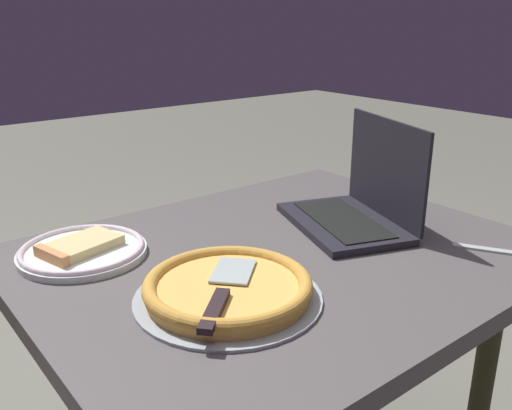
% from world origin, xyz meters
% --- Properties ---
extents(dining_table, '(1.05, 0.85, 0.75)m').
position_xyz_m(dining_table, '(0.00, 0.00, 0.68)').
color(dining_table, '#4E4A4A').
rests_on(dining_table, ground_plane).
extents(laptop, '(0.31, 0.38, 0.25)m').
position_xyz_m(laptop, '(-0.24, -0.01, 0.81)').
color(laptop, black).
rests_on(laptop, dining_table).
extents(pizza_plate, '(0.27, 0.27, 0.04)m').
position_xyz_m(pizza_plate, '(0.34, -0.24, 0.76)').
color(pizza_plate, white).
rests_on(pizza_plate, dining_table).
extents(pizza_tray, '(0.34, 0.34, 0.04)m').
position_xyz_m(pizza_tray, '(0.21, 0.10, 0.77)').
color(pizza_tray, '#9DA6AC').
rests_on(pizza_tray, dining_table).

